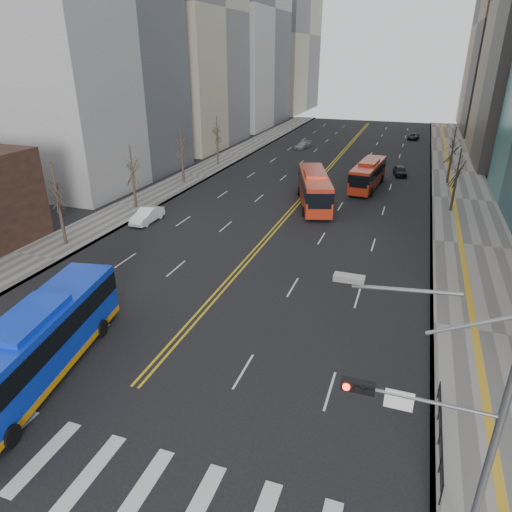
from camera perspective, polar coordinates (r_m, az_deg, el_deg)
ground at (r=21.83m, az=-22.66°, el=-22.97°), size 220.00×220.00×0.00m
sidewalk_right at (r=57.52m, az=24.42°, el=6.47°), size 7.00×130.00×0.15m
sidewalk_left at (r=63.83m, az=-7.73°, el=9.97°), size 5.00×130.00×0.15m
crosswalk at (r=21.83m, az=-22.67°, el=-22.96°), size 26.70×4.00×0.01m
centerline at (r=67.97m, az=8.97°, el=10.70°), size 0.55×100.00×0.01m
signal_mast at (r=16.18m, az=22.67°, el=-18.63°), size 5.37×0.37×9.39m
pedestrian_railing at (r=21.87m, az=22.07°, el=-19.74°), size 0.06×6.06×1.02m
street_trees at (r=49.67m, az=-3.67°, el=11.81°), size 35.20×47.20×7.60m
blue_bus at (r=25.65m, az=-26.08°, el=-10.10°), size 5.15×13.44×3.80m
red_bus_near at (r=50.44m, az=7.28°, el=8.57°), size 6.24×12.01×3.71m
red_bus_far at (r=58.51m, az=13.84°, el=10.04°), size 3.42×10.79×3.38m
car_white at (r=46.40m, az=-13.46°, el=4.99°), size 1.56×4.38×1.44m
car_dark_mid at (r=66.26m, az=17.56°, el=10.12°), size 2.27×4.05×1.30m
car_silver at (r=82.81m, az=5.84°, el=13.64°), size 2.71×4.31×1.16m
car_dark_far at (r=96.38m, az=19.08°, el=13.94°), size 2.27×4.22×1.13m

